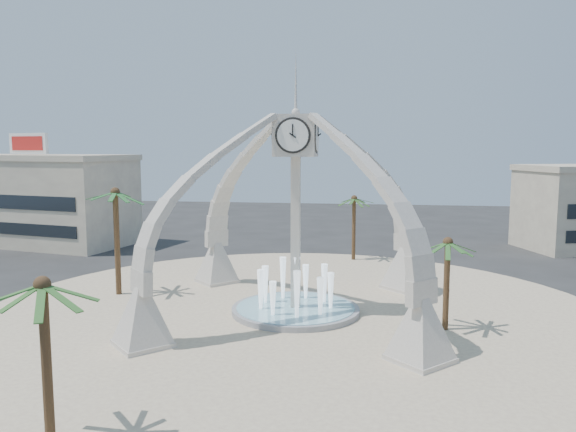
# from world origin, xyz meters

# --- Properties ---
(ground) EXTENTS (140.00, 140.00, 0.00)m
(ground) POSITION_xyz_m (0.00, 0.00, 0.00)
(ground) COLOR #282828
(ground) RESTS_ON ground
(plaza) EXTENTS (40.00, 40.00, 0.06)m
(plaza) POSITION_xyz_m (0.00, 0.00, 0.03)
(plaza) COLOR beige
(plaza) RESTS_ON ground
(clock_tower) EXTENTS (17.94, 17.94, 16.30)m
(clock_tower) POSITION_xyz_m (-0.00, -0.00, 6.49)
(clock_tower) COLOR beige
(clock_tower) RESTS_ON ground
(fountain) EXTENTS (8.00, 8.00, 3.62)m
(fountain) POSITION_xyz_m (0.00, 0.00, 0.29)
(fountain) COLOR #969698
(fountain) RESTS_ON ground
(building_nw) EXTENTS (23.75, 13.73, 11.90)m
(building_nw) POSITION_xyz_m (-32.00, 22.00, 4.83)
(building_nw) COLOR beige
(building_nw) RESTS_ON ground
(palm_east) EXTENTS (4.63, 4.63, 5.77)m
(palm_east) POSITION_xyz_m (8.87, -1.99, 5.02)
(palm_east) COLOR brown
(palm_east) RESTS_ON ground
(palm_west) EXTENTS (4.27, 4.27, 8.06)m
(palm_west) POSITION_xyz_m (-12.97, 2.59, 7.14)
(palm_west) COLOR brown
(palm_west) RESTS_ON ground
(palm_north) EXTENTS (4.37, 4.37, 6.42)m
(palm_north) POSITION_xyz_m (3.01, 17.47, 5.65)
(palm_north) COLOR brown
(palm_north) RESTS_ON ground
(palm_south) EXTENTS (4.36, 4.36, 6.37)m
(palm_south) POSITION_xyz_m (-6.53, -16.52, 5.57)
(palm_south) COLOR brown
(palm_south) RESTS_ON ground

